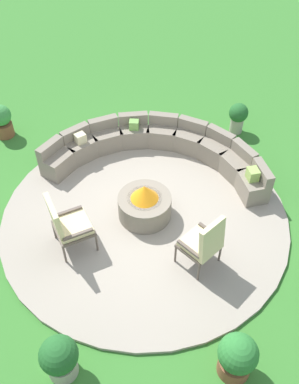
{
  "coord_description": "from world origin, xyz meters",
  "views": [
    {
      "loc": [
        2.22,
        -4.57,
        5.78
      ],
      "look_at": [
        0.0,
        0.2,
        0.45
      ],
      "focal_mm": 40.08,
      "sensor_mm": 36.0,
      "label": 1
    }
  ],
  "objects_px": {
    "lounge_chair_front_left": "(67,224)",
    "potted_plant_0": "(237,357)",
    "potted_plant_4": "(60,358)",
    "potted_plant_5": "(2,120)",
    "lounge_chair_front_right": "(204,243)",
    "curved_stone_bench": "(159,149)",
    "potted_plant_3": "(238,116)",
    "fire_pit": "(145,204)"
  },
  "relations": [
    {
      "from": "curved_stone_bench",
      "to": "potted_plant_5",
      "type": "xyz_separation_m",
      "value": [
        -3.38,
        -0.61,
        0.08
      ]
    },
    {
      "from": "potted_plant_3",
      "to": "potted_plant_0",
      "type": "bearing_deg",
      "value": -73.43
    },
    {
      "from": "lounge_chair_front_left",
      "to": "potted_plant_4",
      "type": "bearing_deg",
      "value": -21.46
    },
    {
      "from": "fire_pit",
      "to": "potted_plant_5",
      "type": "relative_size",
      "value": 1.26
    },
    {
      "from": "potted_plant_3",
      "to": "potted_plant_4",
      "type": "distance_m",
      "value": 6.08
    },
    {
      "from": "lounge_chair_front_right",
      "to": "potted_plant_5",
      "type": "bearing_deg",
      "value": 94.67
    },
    {
      "from": "lounge_chair_front_right",
      "to": "potted_plant_0",
      "type": "height_order",
      "value": "lounge_chair_front_right"
    },
    {
      "from": "lounge_chair_front_left",
      "to": "potted_plant_4",
      "type": "distance_m",
      "value": 2.08
    },
    {
      "from": "lounge_chair_front_left",
      "to": "potted_plant_5",
      "type": "xyz_separation_m",
      "value": [
        -2.96,
        2.02,
        -0.23
      ]
    },
    {
      "from": "fire_pit",
      "to": "potted_plant_4",
      "type": "height_order",
      "value": "fire_pit"
    },
    {
      "from": "fire_pit",
      "to": "potted_plant_0",
      "type": "bearing_deg",
      "value": -41.25
    },
    {
      "from": "curved_stone_bench",
      "to": "lounge_chair_front_left",
      "type": "relative_size",
      "value": 3.71
    },
    {
      "from": "potted_plant_0",
      "to": "potted_plant_5",
      "type": "distance_m",
      "value": 6.66
    },
    {
      "from": "fire_pit",
      "to": "lounge_chair_front_left",
      "type": "bearing_deg",
      "value": -125.41
    },
    {
      "from": "lounge_chair_front_left",
      "to": "potted_plant_4",
      "type": "height_order",
      "value": "lounge_chair_front_left"
    },
    {
      "from": "lounge_chair_front_left",
      "to": "potted_plant_5",
      "type": "bearing_deg",
      "value": -175.29
    },
    {
      "from": "fire_pit",
      "to": "lounge_chair_front_right",
      "type": "relative_size",
      "value": 0.88
    },
    {
      "from": "curved_stone_bench",
      "to": "potted_plant_4",
      "type": "bearing_deg",
      "value": -82.3
    },
    {
      "from": "potted_plant_0",
      "to": "potted_plant_3",
      "type": "distance_m",
      "value": 5.31
    },
    {
      "from": "potted_plant_0",
      "to": "potted_plant_5",
      "type": "bearing_deg",
      "value": 154.76
    },
    {
      "from": "curved_stone_bench",
      "to": "potted_plant_5",
      "type": "height_order",
      "value": "potted_plant_5"
    },
    {
      "from": "potted_plant_3",
      "to": "potted_plant_5",
      "type": "xyz_separation_m",
      "value": [
        -4.51,
        -2.25,
        -0.0
      ]
    },
    {
      "from": "lounge_chair_front_right",
      "to": "potted_plant_4",
      "type": "relative_size",
      "value": 1.42
    },
    {
      "from": "curved_stone_bench",
      "to": "potted_plant_4",
      "type": "distance_m",
      "value": 4.46
    },
    {
      "from": "curved_stone_bench",
      "to": "potted_plant_3",
      "type": "xyz_separation_m",
      "value": [
        1.13,
        1.64,
        0.08
      ]
    },
    {
      "from": "potted_plant_3",
      "to": "lounge_chair_front_left",
      "type": "bearing_deg",
      "value": -110.0
    },
    {
      "from": "curved_stone_bench",
      "to": "potted_plant_3",
      "type": "distance_m",
      "value": 1.99
    },
    {
      "from": "lounge_chair_front_right",
      "to": "potted_plant_4",
      "type": "bearing_deg",
      "value": 176.26
    },
    {
      "from": "fire_pit",
      "to": "potted_plant_5",
      "type": "height_order",
      "value": "fire_pit"
    },
    {
      "from": "lounge_chair_front_left",
      "to": "potted_plant_5",
      "type": "relative_size",
      "value": 1.53
    },
    {
      "from": "fire_pit",
      "to": "curved_stone_bench",
      "type": "xyz_separation_m",
      "value": [
        -0.4,
        1.48,
        -0.01
      ]
    },
    {
      "from": "lounge_chair_front_right",
      "to": "potted_plant_5",
      "type": "xyz_separation_m",
      "value": [
        -5.05,
        1.44,
        -0.21
      ]
    },
    {
      "from": "potted_plant_4",
      "to": "potted_plant_0",
      "type": "bearing_deg",
      "value": 25.39
    },
    {
      "from": "curved_stone_bench",
      "to": "potted_plant_4",
      "type": "relative_size",
      "value": 5.63
    },
    {
      "from": "potted_plant_4",
      "to": "potted_plant_5",
      "type": "relative_size",
      "value": 1.01
    },
    {
      "from": "lounge_chair_front_left",
      "to": "potted_plant_0",
      "type": "distance_m",
      "value": 3.18
    },
    {
      "from": "fire_pit",
      "to": "curved_stone_bench",
      "type": "bearing_deg",
      "value": 105.06
    },
    {
      "from": "potted_plant_4",
      "to": "potted_plant_5",
      "type": "xyz_separation_m",
      "value": [
        -3.97,
        3.81,
        -0.01
      ]
    },
    {
      "from": "fire_pit",
      "to": "lounge_chair_front_left",
      "type": "xyz_separation_m",
      "value": [
        -0.82,
        -1.15,
        0.29
      ]
    },
    {
      "from": "lounge_chair_front_right",
      "to": "potted_plant_4",
      "type": "distance_m",
      "value": 2.61
    },
    {
      "from": "potted_plant_5",
      "to": "lounge_chair_front_right",
      "type": "bearing_deg",
      "value": -15.96
    },
    {
      "from": "fire_pit",
      "to": "lounge_chair_front_left",
      "type": "distance_m",
      "value": 1.44
    }
  ]
}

